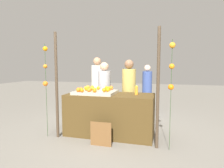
# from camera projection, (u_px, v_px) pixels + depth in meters

# --- Properties ---
(ground_plane) EXTENTS (24.00, 24.00, 0.00)m
(ground_plane) POSITION_uv_depth(u_px,v_px,m) (110.00, 134.00, 4.08)
(ground_plane) COLOR gray
(stall_counter) EXTENTS (1.83, 0.82, 0.87)m
(stall_counter) POSITION_uv_depth(u_px,v_px,m) (110.00, 114.00, 4.04)
(stall_counter) COLOR #4C3819
(stall_counter) RESTS_ON ground_plane
(orange_tray) EXTENTS (0.86, 0.67, 0.06)m
(orange_tray) POSITION_uv_depth(u_px,v_px,m) (96.00, 92.00, 4.06)
(orange_tray) COLOR #B2AD99
(orange_tray) RESTS_ON stall_counter
(orange_0) EXTENTS (0.09, 0.09, 0.09)m
(orange_0) POSITION_uv_depth(u_px,v_px,m) (111.00, 88.00, 4.24)
(orange_0) COLOR orange
(orange_0) RESTS_ON orange_tray
(orange_1) EXTENTS (0.08, 0.08, 0.08)m
(orange_1) POSITION_uv_depth(u_px,v_px,m) (95.00, 90.00, 3.82)
(orange_1) COLOR orange
(orange_1) RESTS_ON orange_tray
(orange_2) EXTENTS (0.09, 0.09, 0.09)m
(orange_2) POSITION_uv_depth(u_px,v_px,m) (92.00, 87.00, 4.37)
(orange_2) COLOR orange
(orange_2) RESTS_ON orange_tray
(orange_3) EXTENTS (0.08, 0.08, 0.08)m
(orange_3) POSITION_uv_depth(u_px,v_px,m) (90.00, 89.00, 4.01)
(orange_3) COLOR orange
(orange_3) RESTS_ON orange_tray
(orange_4) EXTENTS (0.08, 0.08, 0.08)m
(orange_4) POSITION_uv_depth(u_px,v_px,m) (87.00, 89.00, 4.10)
(orange_4) COLOR orange
(orange_4) RESTS_ON orange_tray
(orange_5) EXTENTS (0.08, 0.08, 0.08)m
(orange_5) POSITION_uv_depth(u_px,v_px,m) (107.00, 90.00, 3.91)
(orange_5) COLOR orange
(orange_5) RESTS_ON orange_tray
(orange_6) EXTENTS (0.09, 0.09, 0.09)m
(orange_6) POSITION_uv_depth(u_px,v_px,m) (92.00, 88.00, 4.15)
(orange_6) COLOR orange
(orange_6) RESTS_ON orange_tray
(orange_7) EXTENTS (0.09, 0.09, 0.09)m
(orange_7) POSITION_uv_depth(u_px,v_px,m) (81.00, 89.00, 3.95)
(orange_7) COLOR orange
(orange_7) RESTS_ON orange_tray
(orange_8) EXTENTS (0.08, 0.08, 0.08)m
(orange_8) POSITION_uv_depth(u_px,v_px,m) (82.00, 90.00, 3.83)
(orange_8) COLOR orange
(orange_8) RESTS_ON orange_tray
(orange_9) EXTENTS (0.08, 0.08, 0.08)m
(orange_9) POSITION_uv_depth(u_px,v_px,m) (104.00, 90.00, 3.86)
(orange_9) COLOR orange
(orange_9) RESTS_ON orange_tray
(orange_10) EXTENTS (0.07, 0.07, 0.07)m
(orange_10) POSITION_uv_depth(u_px,v_px,m) (98.00, 88.00, 4.26)
(orange_10) COLOR orange
(orange_10) RESTS_ON orange_tray
(orange_11) EXTENTS (0.09, 0.09, 0.09)m
(orange_11) POSITION_uv_depth(u_px,v_px,m) (108.00, 89.00, 4.08)
(orange_11) COLOR orange
(orange_11) RESTS_ON orange_tray
(orange_12) EXTENTS (0.08, 0.08, 0.08)m
(orange_12) POSITION_uv_depth(u_px,v_px,m) (86.00, 88.00, 4.20)
(orange_12) COLOR orange
(orange_12) RESTS_ON orange_tray
(orange_13) EXTENTS (0.09, 0.09, 0.09)m
(orange_13) POSITION_uv_depth(u_px,v_px,m) (78.00, 90.00, 3.89)
(orange_13) COLOR orange
(orange_13) RESTS_ON orange_tray
(orange_14) EXTENTS (0.07, 0.07, 0.07)m
(orange_14) POSITION_uv_depth(u_px,v_px,m) (89.00, 90.00, 3.90)
(orange_14) COLOR orange
(orange_14) RESTS_ON orange_tray
(orange_15) EXTENTS (0.08, 0.08, 0.08)m
(orange_15) POSITION_uv_depth(u_px,v_px,m) (95.00, 89.00, 3.99)
(orange_15) COLOR orange
(orange_15) RESTS_ON orange_tray
(orange_16) EXTENTS (0.08, 0.08, 0.08)m
(orange_16) POSITION_uv_depth(u_px,v_px,m) (106.00, 88.00, 4.25)
(orange_16) COLOR orange
(orange_16) RESTS_ON orange_tray
(orange_17) EXTENTS (0.09, 0.09, 0.09)m
(orange_17) POSITION_uv_depth(u_px,v_px,m) (88.00, 87.00, 4.35)
(orange_17) COLOR orange
(orange_17) RESTS_ON orange_tray
(juice_bottle) EXTENTS (0.07, 0.07, 0.19)m
(juice_bottle) POSITION_uv_depth(u_px,v_px,m) (136.00, 90.00, 3.90)
(juice_bottle) COLOR orange
(juice_bottle) RESTS_ON stall_counter
(chalkboard_sign) EXTENTS (0.40, 0.03, 0.46)m
(chalkboard_sign) POSITION_uv_depth(u_px,v_px,m) (101.00, 134.00, 3.45)
(chalkboard_sign) COLOR brown
(chalkboard_sign) RESTS_ON ground_plane
(vendor_left) EXTENTS (0.31, 0.31, 1.55)m
(vendor_left) POSITION_uv_depth(u_px,v_px,m) (104.00, 96.00, 4.68)
(vendor_left) COLOR #99999E
(vendor_left) RESTS_ON ground_plane
(vendor_right) EXTENTS (0.32, 0.32, 1.61)m
(vendor_right) POSITION_uv_depth(u_px,v_px,m) (129.00, 96.00, 4.54)
(vendor_right) COLOR tan
(vendor_right) RESTS_ON ground_plane
(crowd_person_0) EXTENTS (0.30, 0.30, 1.49)m
(crowd_person_0) POSITION_uv_depth(u_px,v_px,m) (147.00, 90.00, 6.00)
(crowd_person_0) COLOR #384C8C
(crowd_person_0) RESTS_ON ground_plane
(crowd_person_1) EXTENTS (0.34, 0.34, 1.71)m
(crowd_person_1) POSITION_uv_depth(u_px,v_px,m) (97.00, 88.00, 5.59)
(crowd_person_1) COLOR beige
(crowd_person_1) RESTS_ON ground_plane
(canopy_post_left) EXTENTS (0.06, 0.06, 2.13)m
(canopy_post_left) POSITION_uv_depth(u_px,v_px,m) (57.00, 86.00, 3.81)
(canopy_post_left) COLOR #473828
(canopy_post_left) RESTS_ON ground_plane
(canopy_post_right) EXTENTS (0.06, 0.06, 2.13)m
(canopy_post_right) POSITION_uv_depth(u_px,v_px,m) (158.00, 89.00, 3.29)
(canopy_post_right) COLOR #473828
(canopy_post_right) RESTS_ON ground_plane
(garland_strand_left) EXTENTS (0.11, 0.11, 1.90)m
(garland_strand_left) POSITION_uv_depth(u_px,v_px,m) (45.00, 68.00, 3.80)
(garland_strand_left) COLOR #2D4C23
(garland_strand_left) RESTS_ON ground_plane
(garland_strand_right) EXTENTS (0.10, 0.11, 1.90)m
(garland_strand_right) POSITION_uv_depth(u_px,v_px,m) (172.00, 67.00, 3.17)
(garland_strand_right) COLOR #2D4C23
(garland_strand_right) RESTS_ON ground_plane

